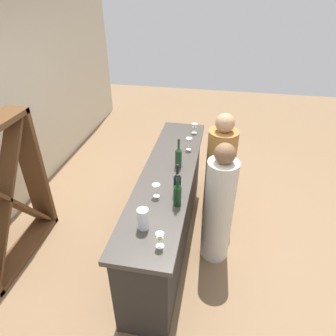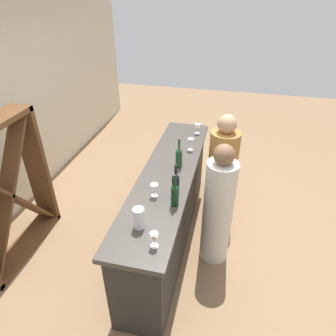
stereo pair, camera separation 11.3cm
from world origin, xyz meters
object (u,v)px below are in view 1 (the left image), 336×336
at_px(wine_glass_near_center, 189,141).
at_px(wine_glass_near_right, 160,238).
at_px(wine_rack, 4,199).
at_px(person_center_guest, 220,172).
at_px(wine_glass_far_left, 156,188).
at_px(water_pitcher, 143,219).
at_px(wine_bottle_leftmost_dark_green, 177,194).
at_px(wine_bottle_center_olive_green, 178,157).
at_px(person_left_guest, 219,208).
at_px(wine_glass_near_left, 195,127).
at_px(wine_bottle_second_left_near_black, 177,183).

relative_size(wine_glass_near_center, wine_glass_near_right, 1.12).
xyz_separation_m(wine_rack, person_center_guest, (1.17, -2.21, -0.13)).
xyz_separation_m(wine_rack, wine_glass_far_left, (0.11, -1.62, 0.28)).
bearing_deg(wine_glass_near_center, wine_rack, 121.25).
xyz_separation_m(wine_rack, water_pitcher, (-0.33, -1.61, 0.28)).
height_order(wine_bottle_leftmost_dark_green, water_pitcher, wine_bottle_leftmost_dark_green).
distance_m(wine_glass_far_left, person_center_guest, 1.28).
distance_m(wine_bottle_center_olive_green, person_center_guest, 0.81).
xyz_separation_m(wine_glass_near_center, person_left_guest, (-0.67, -0.42, -0.42)).
distance_m(wine_bottle_leftmost_dark_green, water_pitcher, 0.42).
distance_m(wine_bottle_leftmost_dark_green, wine_glass_near_left, 1.54).
bearing_deg(person_left_guest, wine_bottle_second_left_near_black, 7.23).
bearing_deg(wine_bottle_center_olive_green, person_center_guest, -43.48).
distance_m(wine_bottle_center_olive_green, wine_glass_near_right, 1.19).
height_order(wine_bottle_center_olive_green, wine_glass_near_right, wine_bottle_center_olive_green).
xyz_separation_m(wine_bottle_second_left_near_black, wine_glass_near_right, (-0.69, 0.02, -0.03)).
bearing_deg(wine_bottle_center_olive_green, wine_rack, 111.29).
distance_m(wine_bottle_leftmost_dark_green, wine_glass_near_center, 1.07).
height_order(wine_rack, wine_bottle_second_left_near_black, wine_rack).
relative_size(person_left_guest, person_center_guest, 1.00).
bearing_deg(person_center_guest, wine_glass_near_center, -9.11).
relative_size(wine_bottle_center_olive_green, person_left_guest, 0.23).
relative_size(wine_rack, wine_glass_near_right, 11.73).
relative_size(wine_glass_near_left, water_pitcher, 0.70).
relative_size(wine_bottle_leftmost_dark_green, person_left_guest, 0.22).
relative_size(wine_rack, wine_glass_far_left, 11.89).
xyz_separation_m(wine_bottle_leftmost_dark_green, wine_glass_near_right, (-0.53, 0.05, -0.03)).
distance_m(wine_glass_far_left, water_pitcher, 0.44).
relative_size(wine_glass_near_left, wine_glass_near_center, 0.88).
bearing_deg(wine_glass_near_right, wine_bottle_leftmost_dark_green, -5.17).
height_order(wine_bottle_leftmost_dark_green, wine_glass_near_left, wine_bottle_leftmost_dark_green).
xyz_separation_m(wine_bottle_leftmost_dark_green, person_center_guest, (1.14, -0.37, -0.45)).
relative_size(wine_glass_near_center, water_pitcher, 0.79).
height_order(wine_glass_near_right, water_pitcher, water_pitcher).
height_order(wine_glass_near_left, wine_glass_far_left, same).
xyz_separation_m(wine_rack, wine_glass_near_center, (1.09, -1.80, 0.30)).
height_order(wine_rack, wine_bottle_center_olive_green, wine_rack).
distance_m(wine_glass_near_right, water_pitcher, 0.25).
bearing_deg(person_left_guest, wine_bottle_center_olive_green, -50.70).
relative_size(wine_bottle_center_olive_green, wine_glass_near_center, 2.22).
bearing_deg(wine_glass_far_left, person_center_guest, -29.02).
bearing_deg(wine_glass_near_center, person_left_guest, -147.83).
bearing_deg(person_center_guest, wine_bottle_second_left_near_black, 48.63).
distance_m(wine_glass_far_left, person_left_guest, 0.79).
relative_size(wine_bottle_center_olive_green, wine_glass_near_right, 2.48).
height_order(wine_bottle_second_left_near_black, wine_bottle_center_olive_green, wine_bottle_center_olive_green).
height_order(wine_rack, wine_glass_near_right, wine_rack).
distance_m(wine_bottle_center_olive_green, wine_glass_near_left, 0.89).
bearing_deg(wine_glass_near_left, wine_rack, 130.79).
xyz_separation_m(wine_rack, wine_bottle_leftmost_dark_green, (0.02, -1.84, 0.31)).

